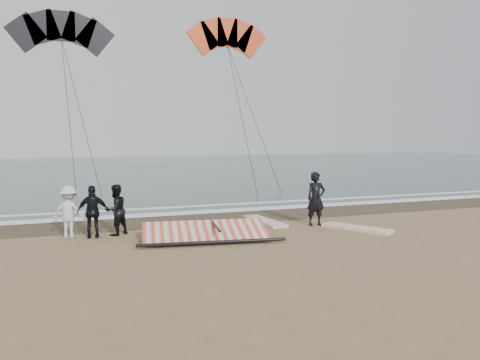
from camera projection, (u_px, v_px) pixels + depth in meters
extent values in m
plane|color=#8C704C|center=(268.00, 242.00, 14.04)|extent=(120.00, 120.00, 0.00)
cube|color=#233838|center=(133.00, 169.00, 44.96)|extent=(120.00, 54.00, 0.02)
cube|color=#4C3D2B|center=(222.00, 217.00, 18.26)|extent=(120.00, 2.80, 0.01)
cube|color=white|center=(212.00, 211.00, 19.57)|extent=(120.00, 0.90, 0.01)
cube|color=white|center=(202.00, 206.00, 21.16)|extent=(120.00, 0.45, 0.01)
imported|color=black|center=(316.00, 199.00, 16.59)|extent=(0.71, 0.47, 1.91)
cube|color=white|center=(357.00, 228.00, 15.93)|extent=(1.77, 2.42, 0.10)
cube|color=beige|center=(264.00, 221.00, 17.20)|extent=(0.88, 2.44, 0.10)
imported|color=black|center=(116.00, 210.00, 14.95)|extent=(1.01, 0.97, 1.64)
imported|color=black|center=(93.00, 212.00, 14.53)|extent=(1.00, 0.48, 1.65)
imported|color=silver|center=(69.00, 212.00, 14.57)|extent=(1.21, 0.99, 1.64)
cube|color=black|center=(194.00, 235.00, 14.76)|extent=(2.64, 0.98, 0.10)
cube|color=#E94226|center=(206.00, 231.00, 14.24)|extent=(3.95, 1.99, 0.40)
cylinder|color=black|center=(213.00, 242.00, 13.53)|extent=(4.34, 0.73, 0.10)
cylinder|color=black|center=(215.00, 225.00, 14.33)|extent=(0.35, 1.88, 0.08)
cylinder|color=#262626|center=(240.00, 109.00, 28.48)|extent=(0.04, 0.04, 13.62)
cylinder|color=#262626|center=(251.00, 110.00, 29.37)|extent=(0.04, 0.04, 12.70)
cylinder|color=#262626|center=(68.00, 107.00, 27.65)|extent=(0.04, 0.04, 13.42)
cylinder|color=#262626|center=(79.00, 107.00, 28.00)|extent=(0.04, 0.04, 13.33)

